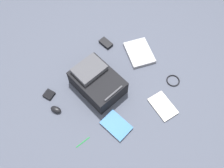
# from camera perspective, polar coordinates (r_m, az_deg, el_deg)

# --- Properties ---
(ground_plane) EXTENTS (3.92, 3.92, 0.00)m
(ground_plane) POSITION_cam_1_polar(r_m,az_deg,el_deg) (2.24, 0.02, 0.32)
(ground_plane) COLOR #4C5160
(backpack) EXTENTS (0.33, 0.46, 0.22)m
(backpack) POSITION_cam_1_polar(r_m,az_deg,el_deg) (2.14, -3.66, 0.62)
(backpack) COLOR black
(backpack) RESTS_ON ground_plane
(laptop) EXTENTS (0.35, 0.39, 0.03)m
(laptop) POSITION_cam_1_polar(r_m,az_deg,el_deg) (2.42, 6.57, 7.51)
(laptop) COLOR #929296
(laptop) RESTS_ON ground_plane
(book_manual) EXTENTS (0.18, 0.25, 0.02)m
(book_manual) POSITION_cam_1_polar(r_m,az_deg,el_deg) (2.05, 1.03, -9.92)
(book_manual) COLOR silver
(book_manual) RESTS_ON ground_plane
(book_red) EXTENTS (0.21, 0.28, 0.02)m
(book_red) POSITION_cam_1_polar(r_m,az_deg,el_deg) (2.17, 12.12, -5.22)
(book_red) COLOR silver
(book_red) RESTS_ON ground_plane
(computer_mouse) EXTENTS (0.09, 0.11, 0.04)m
(computer_mouse) POSITION_cam_1_polar(r_m,az_deg,el_deg) (2.15, -13.34, -6.00)
(computer_mouse) COLOR black
(computer_mouse) RESTS_ON ground_plane
(cable_coil) EXTENTS (0.13, 0.13, 0.01)m
(cable_coil) POSITION_cam_1_polar(r_m,az_deg,el_deg) (2.31, 14.46, 0.80)
(cable_coil) COLOR black
(cable_coil) RESTS_ON ground_plane
(power_brick) EXTENTS (0.08, 0.14, 0.03)m
(power_brick) POSITION_cam_1_polar(r_m,az_deg,el_deg) (2.48, -1.49, 9.81)
(power_brick) COLOR black
(power_brick) RESTS_ON ground_plane
(pen_black) EXTENTS (0.13, 0.02, 0.01)m
(pen_black) POSITION_cam_1_polar(r_m,az_deg,el_deg) (2.03, -7.03, -13.71)
(pen_black) COLOR #198C33
(pen_black) RESTS_ON ground_plane
(earbud_pouch) EXTENTS (0.11, 0.11, 0.02)m
(earbud_pouch) POSITION_cam_1_polar(r_m,az_deg,el_deg) (2.24, -14.90, -2.46)
(earbud_pouch) COLOR black
(earbud_pouch) RESTS_ON ground_plane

